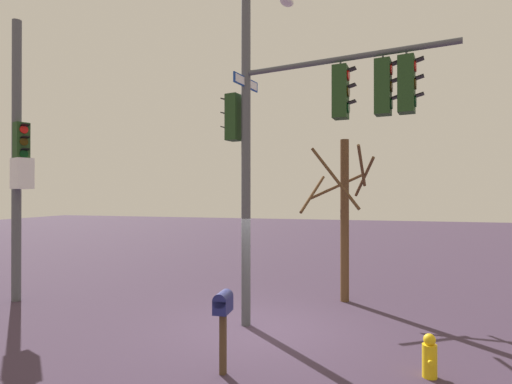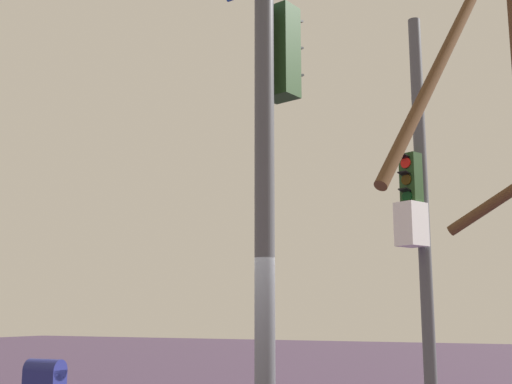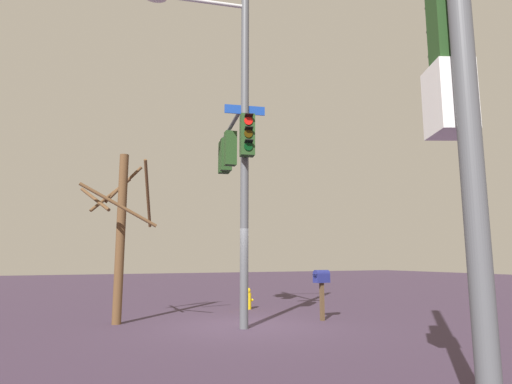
# 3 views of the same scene
# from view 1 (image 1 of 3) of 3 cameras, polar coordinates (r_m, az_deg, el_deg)

# --- Properties ---
(ground_plane) EXTENTS (80.00, 80.00, 0.00)m
(ground_plane) POSITION_cam_1_polar(r_m,az_deg,el_deg) (9.78, 0.41, -18.60)
(ground_plane) COLOR #3B2C3F
(main_signal_pole_assembly) EXTENTS (3.69, 5.12, 8.97)m
(main_signal_pole_assembly) POSITION_cam_1_polar(r_m,az_deg,el_deg) (9.40, 5.33, 12.49)
(main_signal_pole_assembly) COLOR #4C4F54
(main_signal_pole_assembly) RESTS_ON ground
(secondary_pole_assembly) EXTENTS (0.63, 0.84, 8.09)m
(secondary_pole_assembly) POSITION_cam_1_polar(r_m,az_deg,el_deg) (13.49, -30.28, 3.78)
(secondary_pole_assembly) COLOR #4C4F54
(secondary_pole_assembly) RESTS_ON ground
(fire_hydrant) EXTENTS (0.38, 0.24, 0.73)m
(fire_hydrant) POSITION_cam_1_polar(r_m,az_deg,el_deg) (7.92, 23.12, -20.43)
(fire_hydrant) COLOR yellow
(fire_hydrant) RESTS_ON ground
(mailbox) EXTENTS (0.45, 0.26, 1.41)m
(mailbox) POSITION_cam_1_polar(r_m,az_deg,el_deg) (7.25, -4.64, -16.01)
(mailbox) COLOR #4C3823
(mailbox) RESTS_ON ground
(bare_tree_behind_pole) EXTENTS (2.10, 2.04, 4.64)m
(bare_tree_behind_pole) POSITION_cam_1_polar(r_m,az_deg,el_deg) (11.97, 12.15, -2.85)
(bare_tree_behind_pole) COLOR brown
(bare_tree_behind_pole) RESTS_ON ground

